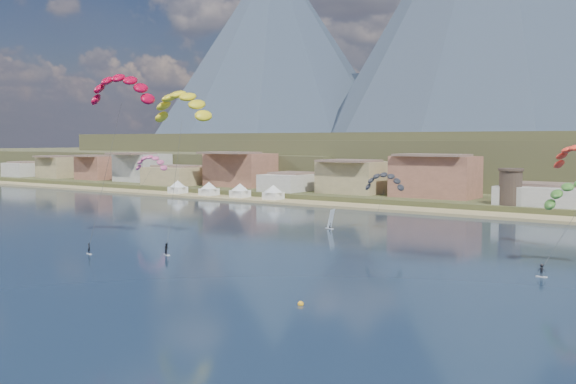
{
  "coord_description": "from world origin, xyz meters",
  "views": [
    {
      "loc": [
        53.77,
        -43.11,
        17.13
      ],
      "look_at": [
        0.0,
        32.0,
        10.0
      ],
      "focal_mm": 42.01,
      "sensor_mm": 36.0,
      "label": 1
    }
  ],
  "objects_px": {
    "kitesurfer_red": "(121,85)",
    "buoy": "(301,304)",
    "watchtower": "(510,186)",
    "windsurfer": "(330,223)",
    "kitesurfer_yellow": "(182,102)"
  },
  "relations": [
    {
      "from": "watchtower",
      "to": "buoy",
      "type": "relative_size",
      "value": 13.4
    },
    {
      "from": "watchtower",
      "to": "kitesurfer_yellow",
      "type": "distance_m",
      "value": 83.42
    },
    {
      "from": "kitesurfer_red",
      "to": "windsurfer",
      "type": "bearing_deg",
      "value": 64.27
    },
    {
      "from": "windsurfer",
      "to": "kitesurfer_red",
      "type": "bearing_deg",
      "value": -115.73
    },
    {
      "from": "watchtower",
      "to": "kitesurfer_red",
      "type": "bearing_deg",
      "value": -114.13
    },
    {
      "from": "windsurfer",
      "to": "buoy",
      "type": "relative_size",
      "value": 5.94
    },
    {
      "from": "watchtower",
      "to": "windsurfer",
      "type": "bearing_deg",
      "value": -112.89
    },
    {
      "from": "kitesurfer_yellow",
      "to": "buoy",
      "type": "relative_size",
      "value": 43.04
    },
    {
      "from": "kitesurfer_yellow",
      "to": "windsurfer",
      "type": "height_order",
      "value": "kitesurfer_yellow"
    },
    {
      "from": "watchtower",
      "to": "kitesurfer_yellow",
      "type": "xyz_separation_m",
      "value": [
        -31.74,
        -75.22,
        17.13
      ]
    },
    {
      "from": "kitesurfer_red",
      "to": "kitesurfer_yellow",
      "type": "distance_m",
      "value": 10.17
    },
    {
      "from": "windsurfer",
      "to": "buoy",
      "type": "distance_m",
      "value": 60.88
    },
    {
      "from": "buoy",
      "to": "watchtower",
      "type": "bearing_deg",
      "value": 95.55
    },
    {
      "from": "kitesurfer_red",
      "to": "buoy",
      "type": "height_order",
      "value": "kitesurfer_red"
    },
    {
      "from": "watchtower",
      "to": "windsurfer",
      "type": "xyz_separation_m",
      "value": [
        -19.92,
        -47.18,
        -5.16
      ]
    }
  ]
}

